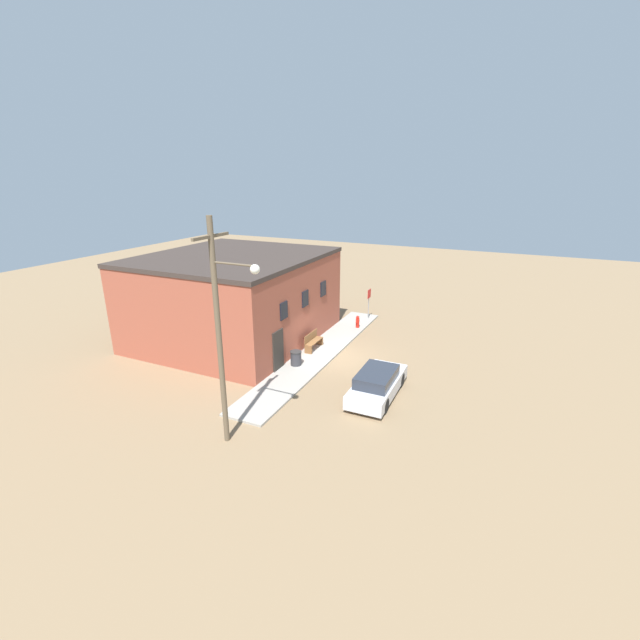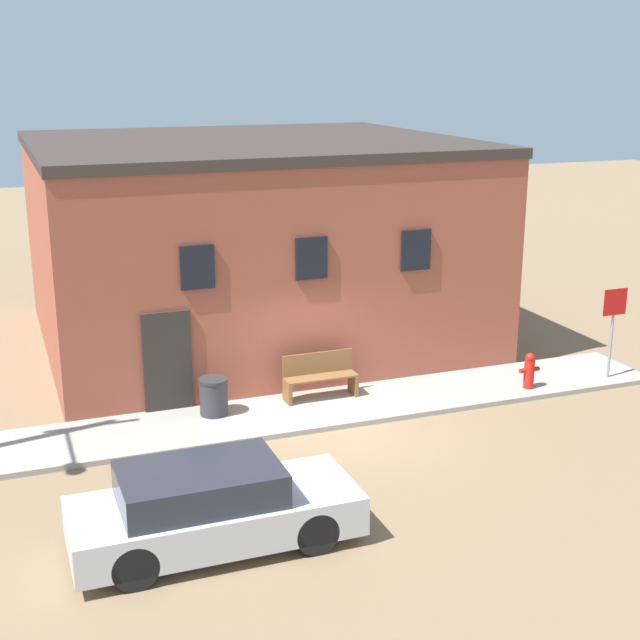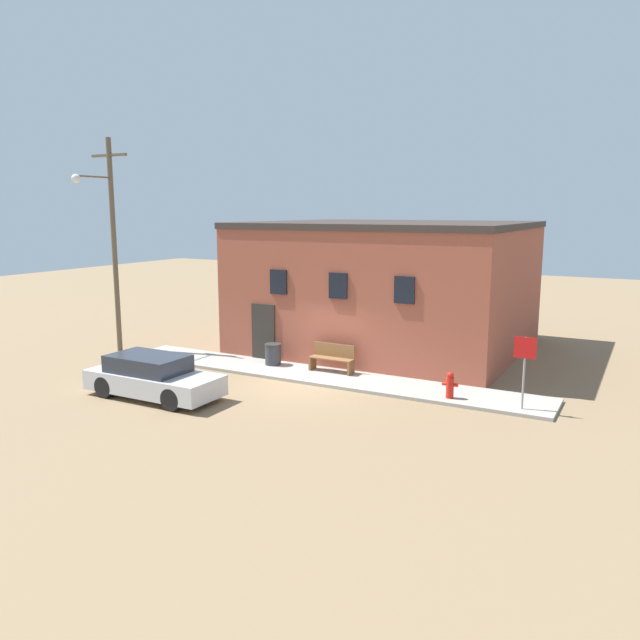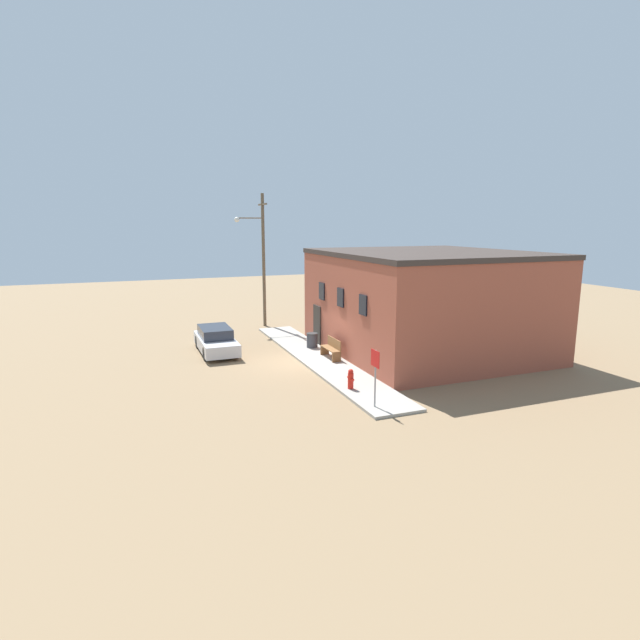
# 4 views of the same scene
# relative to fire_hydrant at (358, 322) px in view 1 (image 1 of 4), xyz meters

# --- Properties ---
(ground_plane) EXTENTS (80.00, 80.00, 0.00)m
(ground_plane) POSITION_rel_fire_hydrant_xyz_m (-4.79, -0.48, -0.51)
(ground_plane) COLOR #846B4C
(sidewalk) EXTENTS (15.62, 2.05, 0.11)m
(sidewalk) POSITION_rel_fire_hydrant_xyz_m (-4.79, 0.54, -0.46)
(sidewalk) COLOR #9E998E
(sidewalk) RESTS_ON ground
(brick_building) EXTENTS (10.56, 9.62, 5.18)m
(brick_building) POSITION_rel_fire_hydrant_xyz_m (-4.54, 6.31, 2.08)
(brick_building) COLOR #9E4C38
(brick_building) RESTS_ON ground
(fire_hydrant) EXTENTS (0.48, 0.23, 0.80)m
(fire_hydrant) POSITION_rel_fire_hydrant_xyz_m (0.00, 0.00, 0.00)
(fire_hydrant) COLOR red
(fire_hydrant) RESTS_ON sidewalk
(stop_sign) EXTENTS (0.60, 0.06, 2.08)m
(stop_sign) POSITION_rel_fire_hydrant_xyz_m (2.11, -0.04, 1.04)
(stop_sign) COLOR gray
(stop_sign) RESTS_ON sidewalk
(bench) EXTENTS (1.58, 0.44, 0.97)m
(bench) POSITION_rel_fire_hydrant_xyz_m (-4.52, 1.08, 0.07)
(bench) COLOR brown
(bench) RESTS_ON sidewalk
(trash_bin) EXTENTS (0.60, 0.60, 0.77)m
(trash_bin) POSITION_rel_fire_hydrant_xyz_m (-6.87, 0.94, -0.01)
(trash_bin) COLOR #333338
(trash_bin) RESTS_ON sidewalk
(utility_pole) EXTENTS (1.80, 1.91, 8.41)m
(utility_pole) POSITION_rel_fire_hydrant_xyz_m (-13.83, 0.10, 4.12)
(utility_pole) COLOR brown
(utility_pole) RESTS_ON ground
(parked_car) EXTENTS (4.30, 1.69, 1.31)m
(parked_car) POSITION_rel_fire_hydrant_xyz_m (-8.11, -3.90, 0.12)
(parked_car) COLOR black
(parked_car) RESTS_ON ground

